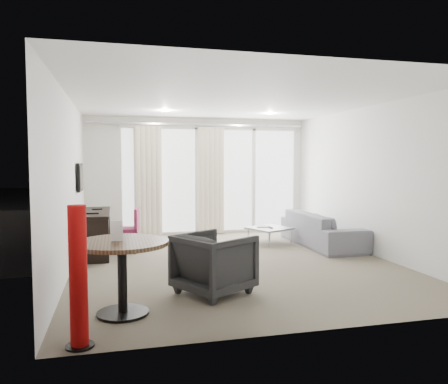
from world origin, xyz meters
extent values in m
cube|color=#6A614F|center=(0.00, 0.00, 0.00)|extent=(5.00, 6.00, 0.00)
cube|color=white|center=(0.00, 0.00, 2.60)|extent=(5.00, 6.00, 0.00)
cube|color=silver|center=(-2.50, 0.00, 1.30)|extent=(0.00, 6.00, 2.60)
cube|color=silver|center=(2.50, 0.00, 1.30)|extent=(0.00, 6.00, 2.60)
cube|color=silver|center=(0.00, -3.00, 1.30)|extent=(5.00, 0.00, 2.60)
cylinder|color=#FFE0B2|center=(-0.90, 1.60, 2.59)|extent=(0.12, 0.12, 0.02)
cylinder|color=#FFE0B2|center=(1.20, 1.60, 2.59)|extent=(0.12, 0.12, 0.02)
cylinder|color=#990909|center=(-2.16, -2.83, 0.63)|extent=(0.30, 0.30, 1.26)
imported|color=black|center=(-0.67, -1.57, 0.38)|extent=(1.12, 1.11, 0.75)
imported|color=slate|center=(2.05, 0.95, 0.32)|extent=(0.86, 2.19, 0.64)
cube|color=#4D4D50|center=(0.30, 4.50, -0.06)|extent=(5.60, 3.00, 0.12)
camera|label=1|loc=(-1.83, -6.76, 1.63)|focal=35.00mm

